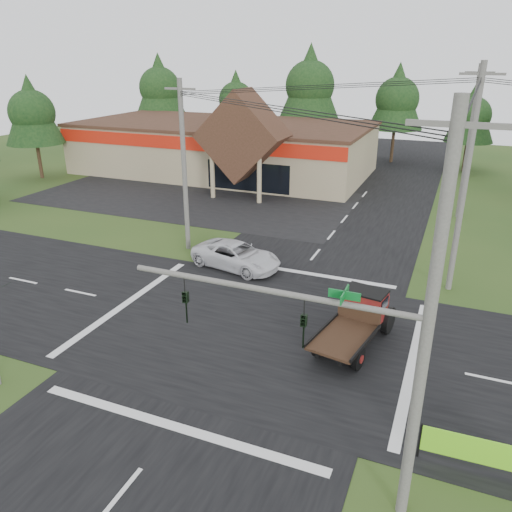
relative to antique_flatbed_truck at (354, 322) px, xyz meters
The scene contains 19 objects.
ground 4.60m from the antique_flatbed_truck, behind, with size 120.00×120.00×0.00m, color #264418.
road_ns 4.59m from the antique_flatbed_truck, behind, with size 12.00×120.00×0.02m, color black.
road_ew 4.59m from the antique_flatbed_truck, behind, with size 120.00×12.00×0.02m, color black.
parking_apron 26.19m from the antique_flatbed_truck, 134.80° to the left, with size 28.00×14.00×0.02m, color black.
cvs_building 35.46m from the antique_flatbed_truck, 124.66° to the left, with size 30.40×18.20×9.19m.
traffic_signal_mast 8.70m from the antique_flatbed_truck, 80.13° to the right, with size 8.12×0.24×7.00m.
utility_pole_nr 9.63m from the antique_flatbed_truck, 68.89° to the right, with size 2.00×0.30×11.00m.
utility_pole_nw 15.17m from the antique_flatbed_truck, 148.68° to the left, with size 2.00×0.30×10.50m.
utility_pole_ne 9.63m from the antique_flatbed_truck, 64.79° to the left, with size 2.00×0.30×11.50m.
utility_pole_n 22.34m from the antique_flatbed_truck, 80.62° to the left, with size 2.00×0.30×11.20m.
tree_row_a 52.91m from the antique_flatbed_truck, 131.03° to the left, with size 6.72×6.72×12.12m.
tree_row_b 48.54m from the antique_flatbed_truck, 120.45° to the left, with size 5.60×5.60×10.10m.
tree_row_c 43.73m from the antique_flatbed_truck, 109.59° to the left, with size 7.28×7.28×13.13m.
tree_row_d 42.27m from the antique_flatbed_truck, 96.09° to the left, with size 6.16×6.16×11.11m.
tree_row_e 40.03m from the antique_flatbed_truck, 84.86° to the left, with size 5.04×5.04×9.09m.
tree_side_w 41.74m from the antique_flatbed_truck, 151.76° to the left, with size 5.60×5.60×10.10m.
antique_flatbed_truck is the anchor object (origin of this frame).
roadside_banner 7.61m from the antique_flatbed_truck, 47.84° to the right, with size 3.74×0.11×1.28m, color #72D81C, non-canonical shape.
white_pickup 10.11m from the antique_flatbed_truck, 144.43° to the left, with size 2.50×5.41×1.50m, color silver.
Camera 1 is at (7.67, -18.42, 11.67)m, focal length 35.00 mm.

